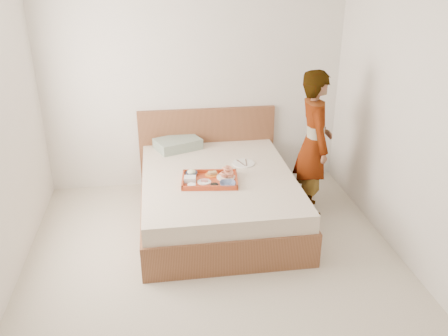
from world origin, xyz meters
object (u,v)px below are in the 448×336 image
Objects in this scene: tray at (210,180)px; dinner_plate at (243,163)px; person at (314,144)px; bed at (218,197)px.

tray is 2.26× the size of dinner_plate.
person is (1.14, 0.22, 0.24)m from tray.
bed is 0.34m from tray.
dinner_plate is at bearing 50.04° from tray.
tray is 0.57m from dinner_plate.
tray is at bearing 103.98° from person.
bed is at bearing 96.82° from person.
bed is 0.48m from dinner_plate.
dinner_plate reaches higher than bed.
person reaches higher than tray.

